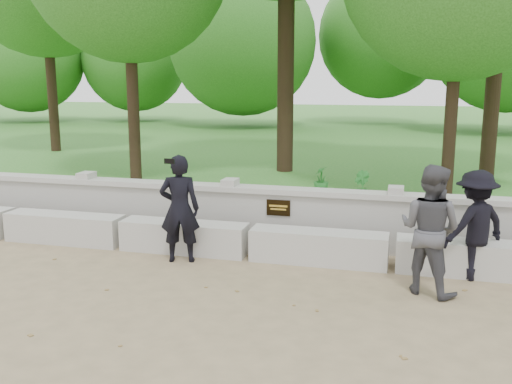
# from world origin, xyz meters

# --- Properties ---
(ground) EXTENTS (80.00, 80.00, 0.00)m
(ground) POSITION_xyz_m (0.00, 0.00, 0.00)
(ground) COLOR #98835D
(ground) RESTS_ON ground
(lawn) EXTENTS (40.00, 22.00, 0.25)m
(lawn) POSITION_xyz_m (0.00, 14.00, 0.12)
(lawn) COLOR #2C7527
(lawn) RESTS_ON ground
(concrete_bench) EXTENTS (11.90, 0.45, 0.45)m
(concrete_bench) POSITION_xyz_m (0.00, 1.90, 0.22)
(concrete_bench) COLOR #AFADA6
(concrete_bench) RESTS_ON ground
(parapet_wall) EXTENTS (12.50, 0.35, 0.90)m
(parapet_wall) POSITION_xyz_m (0.00, 2.60, 0.46)
(parapet_wall) COLOR #A5A39C
(parapet_wall) RESTS_ON ground
(man_main) EXTENTS (0.63, 0.58, 1.51)m
(man_main) POSITION_xyz_m (-0.88, 1.47, 0.76)
(man_main) COLOR black
(man_main) RESTS_ON ground
(visitor_left) EXTENTS (0.94, 0.87, 1.55)m
(visitor_left) POSITION_xyz_m (2.43, 1.11, 0.78)
(visitor_left) COLOR #45444A
(visitor_left) RESTS_ON ground
(visitor_mid) EXTENTS (1.04, 0.97, 1.41)m
(visitor_mid) POSITION_xyz_m (3.00, 1.77, 0.70)
(visitor_mid) COLOR black
(visitor_mid) RESTS_ON ground
(shrub_b) EXTENTS (0.41, 0.43, 0.62)m
(shrub_b) POSITION_xyz_m (1.35, 4.75, 0.56)
(shrub_b) COLOR #256D28
(shrub_b) RESTS_ON lawn
(shrub_d) EXTENTS (0.32, 0.35, 0.54)m
(shrub_d) POSITION_xyz_m (0.47, 5.65, 0.52)
(shrub_d) COLOR #256D28
(shrub_d) RESTS_ON lawn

